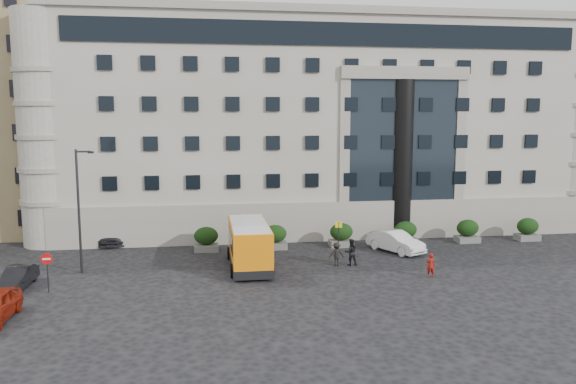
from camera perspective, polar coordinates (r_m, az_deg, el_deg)
name	(u,v)px	position (r m, az deg, el deg)	size (l,w,h in m)	color
ground	(271,278)	(35.53, -1.73, -8.75)	(120.00, 120.00, 0.00)	black
civic_building	(305,127)	(56.73, 1.73, 6.63)	(44.00, 24.00, 18.00)	gray
entrance_column	(401,160)	(47.06, 11.45, 3.21)	(1.80, 1.80, 13.00)	black
apartment_far	(10,108)	(75.49, -26.40, 7.62)	(13.00, 13.00, 22.00)	brown
hedge_a	(206,239)	(42.64, -8.31, -4.74)	(1.80, 1.26, 1.84)	#5C5C5A
hedge_b	(275,237)	(42.95, -1.34, -4.58)	(1.80, 1.26, 1.84)	#5C5C5A
hedge_c	(341,235)	(43.87, 5.44, -4.35)	(1.80, 1.26, 1.84)	#5C5C5A
hedge_d	(406,233)	(45.37, 11.85, -4.08)	(1.80, 1.26, 1.84)	#5C5C5A
hedge_e	(468,231)	(47.39, 17.78, -3.78)	(1.80, 1.26, 1.84)	#5C5C5A
hedge_f	(528,229)	(49.88, 23.16, -3.48)	(1.80, 1.26, 1.84)	#5C5C5A
street_lamp	(80,206)	(38.15, -20.42, -1.37)	(1.16, 0.18, 8.00)	#262628
bus_stop_sign	(339,232)	(40.83, 5.16, -4.10)	(0.50, 0.08, 2.52)	#262628
no_entry_sign	(47,265)	(35.08, -23.28, -6.81)	(0.64, 0.16, 2.32)	#262628
minibus	(249,243)	(37.67, -3.96, -5.20)	(2.75, 7.21, 3.01)	orange
red_truck	(80,214)	(54.15, -20.40, -2.13)	(3.08, 4.97, 2.49)	maroon
parked_car_b	(18,277)	(37.21, -25.76, -7.79)	(1.30, 3.73, 1.23)	black
parked_car_c	(112,233)	(47.26, -17.47, -4.03)	(2.08, 5.11, 1.48)	black
parked_car_d	(91,231)	(49.14, -19.35, -3.77)	(2.19, 4.75, 1.32)	black
white_taxi	(396,242)	(42.79, 10.87, -4.96)	(1.65, 4.74, 1.56)	silver
pedestrian_a	(431,265)	(36.73, 14.29, -7.21)	(0.55, 0.36, 1.52)	maroon
pedestrian_b	(351,252)	(38.54, 6.41, -6.09)	(0.88, 0.68, 1.80)	black
pedestrian_c	(336,254)	(38.40, 4.95, -6.29)	(1.03, 0.59, 1.59)	black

